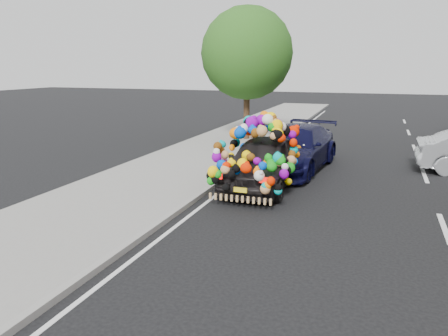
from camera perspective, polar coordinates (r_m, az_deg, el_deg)
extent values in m
plane|color=black|center=(10.88, 7.66, -5.54)|extent=(100.00, 100.00, 0.00)
cube|color=gray|center=(12.42, -12.14, -3.05)|extent=(4.00, 60.00, 0.12)
cube|color=gray|center=(11.54, -3.84, -4.01)|extent=(0.15, 60.00, 0.13)
cylinder|color=#332114|center=(20.57, 2.96, 7.30)|extent=(0.28, 0.28, 2.73)
sphere|color=#2C5516|center=(20.47, 3.05, 14.75)|extent=(4.20, 4.20, 4.20)
imported|color=black|center=(12.79, 5.08, 0.79)|extent=(1.75, 4.32, 1.47)
cube|color=red|center=(10.92, -0.78, -1.07)|extent=(0.22, 0.06, 0.14)
cube|color=red|center=(10.58, 5.23, -1.59)|extent=(0.22, 0.06, 0.14)
cube|color=yellow|center=(10.81, 2.15, -2.88)|extent=(0.34, 0.04, 0.12)
imported|color=black|center=(15.09, 9.21, 2.61)|extent=(2.62, 5.32, 1.49)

